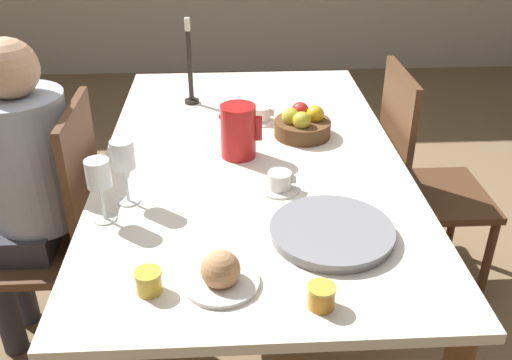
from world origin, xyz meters
name	(u,v)px	position (x,y,z in m)	size (l,w,h in m)	color
ground_plane	(252,319)	(0.00, 0.00, 0.00)	(20.00, 20.00, 0.00)	#7F6647
dining_table	(252,179)	(0.00, 0.00, 0.66)	(1.01, 1.75, 0.75)	silver
chair_person_side	(57,232)	(-0.69, -0.06, 0.50)	(0.42, 0.42, 0.96)	#51331E
chair_opposite	(418,181)	(0.69, 0.23, 0.50)	(0.42, 0.42, 0.96)	#51331E
person_seated	(22,179)	(-0.78, -0.02, 0.69)	(0.39, 0.41, 1.17)	#33333D
red_pitcher	(238,131)	(-0.05, 0.00, 0.84)	(0.14, 0.12, 0.18)	red
wine_glass_water	(123,158)	(-0.38, -0.28, 0.90)	(0.07, 0.07, 0.20)	white
wine_glass_juice	(99,177)	(-0.43, -0.38, 0.89)	(0.07, 0.07, 0.19)	white
teacup_near_person	(280,182)	(0.07, -0.24, 0.78)	(0.12, 0.12, 0.06)	silver
teacup_across	(261,115)	(0.05, 0.29, 0.78)	(0.12, 0.12, 0.06)	silver
serving_tray	(332,232)	(0.19, -0.49, 0.77)	(0.34, 0.34, 0.03)	gray
bread_plate	(221,273)	(-0.11, -0.67, 0.78)	(0.18, 0.18, 0.10)	silver
jam_jar_amber	(149,280)	(-0.27, -0.69, 0.78)	(0.07, 0.07, 0.06)	gold
jam_jar_red	(321,295)	(0.12, -0.76, 0.78)	(0.07, 0.07, 0.06)	#C67A1E
fruit_bowl	(302,124)	(0.19, 0.15, 0.80)	(0.21, 0.21, 0.11)	brown
candlestick_tall	(190,71)	(-0.23, 0.50, 0.89)	(0.06, 0.06, 0.35)	black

